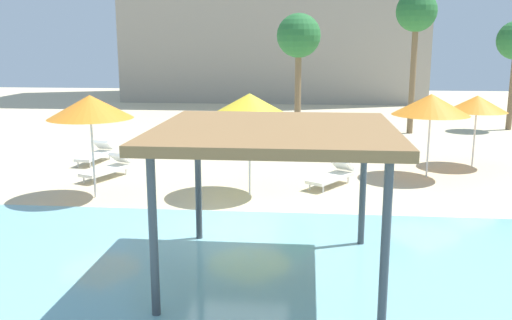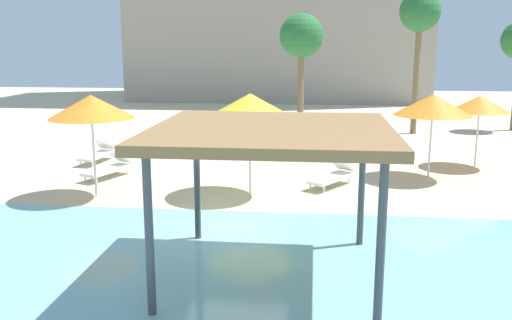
{
  "view_description": "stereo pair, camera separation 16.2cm",
  "coord_description": "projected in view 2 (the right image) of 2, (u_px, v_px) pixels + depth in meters",
  "views": [
    {
      "loc": [
        1.67,
        -12.11,
        4.31
      ],
      "look_at": [
        0.32,
        2.0,
        1.3
      ],
      "focal_mm": 38.78,
      "sensor_mm": 36.0,
      "label": 1
    },
    {
      "loc": [
        1.83,
        -12.09,
        4.31
      ],
      "look_at": [
        0.32,
        2.0,
        1.3
      ],
      "focal_mm": 38.78,
      "sensor_mm": 36.0,
      "label": 2
    }
  ],
  "objects": [
    {
      "name": "lounge_chair_0",
      "position": [
        333.0,
        175.0,
        16.95
      ],
      "size": [
        1.55,
        1.91,
        0.74
      ],
      "rotation": [
        0.0,
        0.0,
        -2.16
      ],
      "color": "white",
      "rests_on": "ground"
    },
    {
      "name": "lounge_chair_2",
      "position": [
        99.0,
        153.0,
        20.36
      ],
      "size": [
        0.84,
        1.96,
        0.74
      ],
      "rotation": [
        0.0,
        0.0,
        -1.7
      ],
      "color": "white",
      "rests_on": "ground"
    },
    {
      "name": "lounge_chair_1",
      "position": [
        110.0,
        167.0,
        18.04
      ],
      "size": [
        1.27,
        1.98,
        0.74
      ],
      "rotation": [
        0.0,
        0.0,
        -1.96
      ],
      "color": "white",
      "rests_on": "ground"
    },
    {
      "name": "palm_tree_0",
      "position": [
        420.0,
        15.0,
        25.65
      ],
      "size": [
        1.9,
        1.9,
        6.7
      ],
      "color": "brown",
      "rests_on": "ground"
    },
    {
      "name": "beach_umbrella_orange_5",
      "position": [
        480.0,
        104.0,
        19.2
      ],
      "size": [
        2.07,
        2.07,
        2.52
      ],
      "color": "silver",
      "rests_on": "ground"
    },
    {
      "name": "ground_plane",
      "position": [
        233.0,
        232.0,
        12.85
      ],
      "size": [
        80.0,
        80.0,
        0.0
      ],
      "primitive_type": "plane",
      "color": "beige"
    },
    {
      "name": "shade_pavilion",
      "position": [
        272.0,
        136.0,
        9.89
      ],
      "size": [
        4.26,
        4.26,
        2.85
      ],
      "color": "#42474C",
      "rests_on": "ground"
    },
    {
      "name": "palm_tree_2",
      "position": [
        301.0,
        38.0,
        23.81
      ],
      "size": [
        1.9,
        1.9,
        5.57
      ],
      "color": "brown",
      "rests_on": "ground"
    },
    {
      "name": "beach_umbrella_yellow_2",
      "position": [
        250.0,
        106.0,
        15.54
      ],
      "size": [
        2.5,
        2.5,
        2.93
      ],
      "color": "silver",
      "rests_on": "ground"
    },
    {
      "name": "beach_umbrella_orange_4",
      "position": [
        91.0,
        107.0,
        15.26
      ],
      "size": [
        2.35,
        2.35,
        2.91
      ],
      "color": "silver",
      "rests_on": "ground"
    },
    {
      "name": "beach_umbrella_orange_3",
      "position": [
        433.0,
        105.0,
        17.57
      ],
      "size": [
        2.46,
        2.46,
        2.72
      ],
      "color": "silver",
      "rests_on": "ground"
    }
  ]
}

